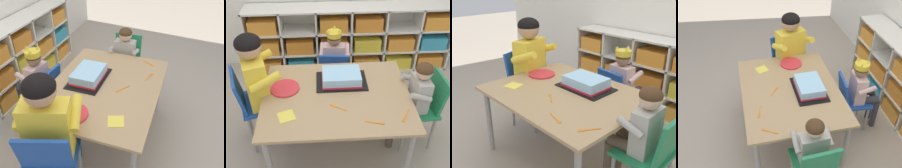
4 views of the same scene
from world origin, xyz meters
TOP-DOWN VIEW (x-y plane):
  - ground at (0.00, 0.00)m, footprint 16.00×16.00m
  - storage_cubby_shelf at (0.24, 1.26)m, footprint 2.37×0.32m
  - activity_table at (0.00, 0.00)m, footprint 1.14×0.89m
  - classroom_chair_blue at (0.01, 0.62)m, footprint 0.33×0.34m
  - child_with_crown at (0.02, 0.73)m, footprint 0.31×0.31m
  - classroom_chair_adult_side at (-0.69, 0.13)m, footprint 0.43×0.44m
  - adult_helper_seated at (-0.57, 0.17)m, footprint 0.48×0.46m
  - classroom_chair_guest_side at (0.73, 0.03)m, footprint 0.35×0.33m
  - guest_at_table_side at (0.62, 0.03)m, footprint 0.31×0.30m
  - birthday_cake_on_tray at (0.05, 0.17)m, footprint 0.41×0.28m
  - paper_plate_stack at (-0.41, 0.10)m, footprint 0.23×0.23m
  - paper_napkin_square at (-0.37, -0.22)m, footprint 0.14×0.14m
  - fork_near_cake_tray at (0.47, -0.27)m, footprint 0.08×0.13m
  - fork_beside_plate_stack at (0.25, -0.32)m, footprint 0.14×0.05m
  - fork_near_child_seat at (-0.00, -0.14)m, footprint 0.12×0.09m

SIDE VIEW (x-z plane):
  - ground at x=0.00m, z-range 0.00..0.00m
  - storage_cubby_shelf at x=0.24m, z-range -0.05..0.75m
  - classroom_chair_blue at x=0.01m, z-range 0.06..0.68m
  - classroom_chair_guest_side at x=0.73m, z-range 0.07..0.76m
  - classroom_chair_adult_side at x=-0.69m, z-range 0.09..0.82m
  - child_with_crown at x=0.02m, z-range 0.10..0.92m
  - guest_at_table_side at x=0.62m, z-range 0.12..0.94m
  - activity_table at x=0.00m, z-range 0.24..0.82m
  - paper_napkin_square at x=-0.37m, z-range 0.59..0.59m
  - fork_beside_plate_stack at x=0.25m, z-range 0.59..0.59m
  - fork_near_cake_tray at x=0.47m, z-range 0.59..0.59m
  - fork_near_child_seat at x=0.00m, z-range 0.59..0.59m
  - paper_plate_stack at x=-0.41m, z-range 0.59..0.60m
  - birthday_cake_on_tray at x=0.05m, z-range 0.58..0.67m
  - adult_helper_seated at x=-0.57m, z-range 0.13..1.18m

